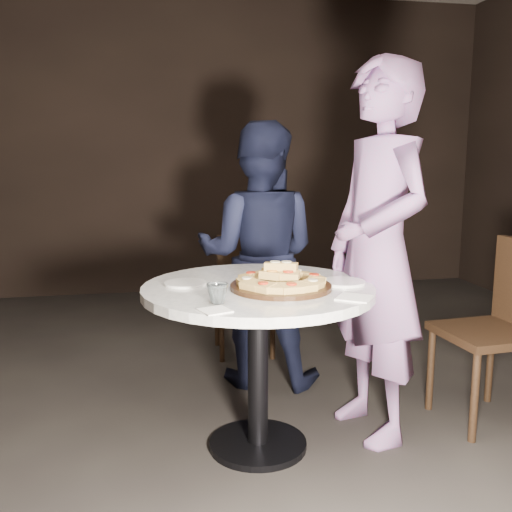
# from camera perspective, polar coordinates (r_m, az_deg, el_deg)

# --- Properties ---
(floor) EXTENTS (7.00, 7.00, 0.00)m
(floor) POSITION_cam_1_polar(r_m,az_deg,el_deg) (2.85, 1.58, -19.51)
(floor) COLOR black
(floor) RESTS_ON ground
(table) EXTENTS (1.20, 1.20, 0.81)m
(table) POSITION_cam_1_polar(r_m,az_deg,el_deg) (2.68, 0.20, -6.09)
(table) COLOR black
(table) RESTS_ON ground
(serving_board) EXTENTS (0.47, 0.47, 0.02)m
(serving_board) POSITION_cam_1_polar(r_m,az_deg,el_deg) (2.58, 2.50, -3.08)
(serving_board) COLOR black
(serving_board) RESTS_ON table
(focaccia_pile) EXTENTS (0.41, 0.41, 0.11)m
(focaccia_pile) POSITION_cam_1_polar(r_m,az_deg,el_deg) (2.57, 2.50, -2.21)
(focaccia_pile) COLOR tan
(focaccia_pile) RESTS_ON serving_board
(plate_left) EXTENTS (0.26, 0.26, 0.01)m
(plate_left) POSITION_cam_1_polar(r_m,az_deg,el_deg) (2.68, -7.08, -2.72)
(plate_left) COLOR white
(plate_left) RESTS_ON table
(plate_right) EXTENTS (0.28, 0.28, 0.01)m
(plate_right) POSITION_cam_1_polar(r_m,az_deg,el_deg) (2.72, 8.67, -2.59)
(plate_right) COLOR white
(plate_right) RESTS_ON table
(water_glass) EXTENTS (0.10, 0.10, 0.08)m
(water_glass) POSITION_cam_1_polar(r_m,az_deg,el_deg) (2.32, -3.88, -3.76)
(water_glass) COLOR silver
(water_glass) RESTS_ON table
(napkin_near) EXTENTS (0.14, 0.14, 0.01)m
(napkin_near) POSITION_cam_1_polar(r_m,az_deg,el_deg) (2.22, -4.13, -5.45)
(napkin_near) COLOR white
(napkin_near) RESTS_ON table
(napkin_far) EXTENTS (0.19, 0.19, 0.01)m
(napkin_far) POSITION_cam_1_polar(r_m,az_deg,el_deg) (2.44, 9.82, -4.13)
(napkin_far) COLOR white
(napkin_far) RESTS_ON table
(chair_far) EXTENTS (0.43, 0.44, 0.88)m
(chair_far) POSITION_cam_1_polar(r_m,az_deg,el_deg) (3.96, -1.05, -3.00)
(chair_far) COLOR black
(chair_far) RESTS_ON ground
(chair_right) EXTENTS (0.51, 0.49, 0.97)m
(chair_right) POSITION_cam_1_polar(r_m,az_deg,el_deg) (3.29, 23.51, -5.73)
(chair_right) COLOR black
(chair_right) RESTS_ON ground
(diner_navy) EXTENTS (0.94, 0.83, 1.60)m
(diner_navy) POSITION_cam_1_polar(r_m,az_deg,el_deg) (3.48, 0.22, 0.07)
(diner_navy) COLOR black
(diner_navy) RESTS_ON ground
(diner_teal) EXTENTS (0.57, 0.75, 1.87)m
(diner_teal) POSITION_cam_1_polar(r_m,az_deg,el_deg) (2.85, 12.05, 0.36)
(diner_teal) COLOR slate
(diner_teal) RESTS_ON ground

